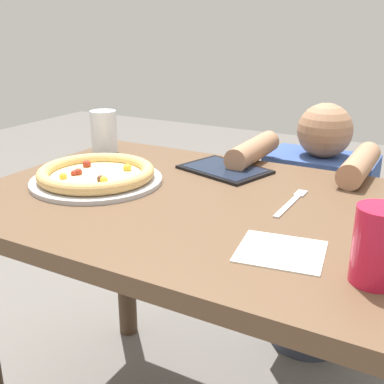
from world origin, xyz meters
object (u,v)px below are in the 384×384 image
object	(u,v)px
pizza_near	(96,175)
tablet	(225,169)
drink_cup_colored	(378,245)
fork	(292,202)
water_cup_clear	(104,131)
diner_seated	(314,241)

from	to	relation	value
pizza_near	tablet	bearing A→B (deg)	46.10
pizza_near	drink_cup_colored	xyz separation A→B (m)	(0.74, -0.18, 0.05)
fork	tablet	distance (m)	0.30
water_cup_clear	tablet	world-z (taller)	water_cup_clear
tablet	water_cup_clear	bearing A→B (deg)	-179.80
fork	drink_cup_colored	bearing A→B (deg)	-51.48
fork	tablet	world-z (taller)	tablet
water_cup_clear	tablet	distance (m)	0.44
pizza_near	tablet	world-z (taller)	pizza_near
drink_cup_colored	water_cup_clear	size ratio (longest dim) A/B	1.71
fork	water_cup_clear	bearing A→B (deg)	167.47
diner_seated	pizza_near	bearing A→B (deg)	-125.88
drink_cup_colored	water_cup_clear	distance (m)	1.03
pizza_near	water_cup_clear	xyz separation A→B (m)	(-0.18, 0.26, 0.05)
tablet	pizza_near	bearing A→B (deg)	-133.90
drink_cup_colored	diner_seated	bearing A→B (deg)	110.17
pizza_near	drink_cup_colored	distance (m)	0.77
pizza_near	diner_seated	xyz separation A→B (m)	(0.45, 0.62, -0.35)
diner_seated	fork	bearing A→B (deg)	-83.20
pizza_near	fork	distance (m)	0.52
water_cup_clear	diner_seated	distance (m)	0.83
water_cup_clear	diner_seated	bearing A→B (deg)	29.40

